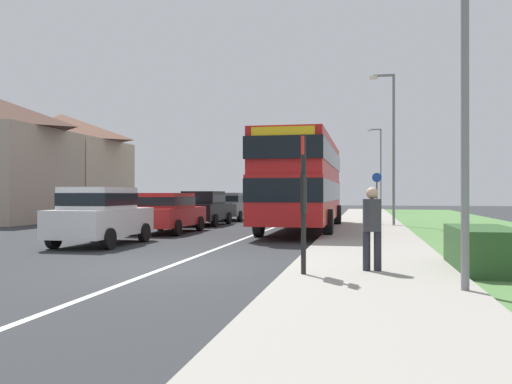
# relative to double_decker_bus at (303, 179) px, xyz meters

# --- Properties ---
(ground_plane) EXTENTS (120.00, 120.00, 0.00)m
(ground_plane) POSITION_rel_double_decker_bus_xyz_m (-1.57, -11.34, -2.14)
(ground_plane) COLOR #2D3033
(lane_marking_centre) EXTENTS (0.14, 60.00, 0.01)m
(lane_marking_centre) POSITION_rel_double_decker_bus_xyz_m (-1.57, -3.34, -2.14)
(lane_marking_centre) COLOR silver
(lane_marking_centre) RESTS_ON ground_plane
(pavement_near_side) EXTENTS (3.20, 68.00, 0.12)m
(pavement_near_side) POSITION_rel_double_decker_bus_xyz_m (2.63, -5.34, -2.08)
(pavement_near_side) COLOR #9E998E
(pavement_near_side) RESTS_ON ground_plane
(roadside_hedge) EXTENTS (1.10, 2.64, 0.90)m
(roadside_hedge) POSITION_rel_double_decker_bus_xyz_m (4.73, -11.12, -1.69)
(roadside_hedge) COLOR #2D5128
(roadside_hedge) RESTS_ON ground_plane
(double_decker_bus) EXTENTS (2.80, 11.23, 3.70)m
(double_decker_bus) POSITION_rel_double_decker_bus_xyz_m (0.00, 0.00, 0.00)
(double_decker_bus) COLOR red
(double_decker_bus) RESTS_ON ground_plane
(parked_car_white) EXTENTS (1.88, 3.91, 1.74)m
(parked_car_white) POSITION_rel_double_decker_bus_xyz_m (-5.25, -7.26, -1.20)
(parked_car_white) COLOR silver
(parked_car_white) RESTS_ON ground_plane
(parked_car_red) EXTENTS (1.92, 4.44, 1.57)m
(parked_car_red) POSITION_rel_double_decker_bus_xyz_m (-5.07, -2.17, -1.27)
(parked_car_red) COLOR #B21E1E
(parked_car_red) RESTS_ON ground_plane
(parked_car_black) EXTENTS (1.92, 4.12, 1.66)m
(parked_car_black) POSITION_rel_double_decker_bus_xyz_m (-5.17, 3.06, -1.23)
(parked_car_black) COLOR black
(parked_car_black) RESTS_ON ground_plane
(parked_car_grey) EXTENTS (1.91, 4.22, 1.59)m
(parked_car_grey) POSITION_rel_double_decker_bus_xyz_m (-5.12, 7.97, -1.26)
(parked_car_grey) COLOR slate
(parked_car_grey) RESTS_ON ground_plane
(pedestrian_at_stop) EXTENTS (0.34, 0.34, 1.67)m
(pedestrian_at_stop) POSITION_rel_double_decker_bus_xyz_m (2.64, -11.89, -1.17)
(pedestrian_at_stop) COLOR #23232D
(pedestrian_at_stop) RESTS_ON ground_plane
(bus_stop_sign) EXTENTS (0.09, 0.52, 2.60)m
(bus_stop_sign) POSITION_rel_double_decker_bus_xyz_m (1.43, -12.54, -0.60)
(bus_stop_sign) COLOR black
(bus_stop_sign) RESTS_ON ground_plane
(cycle_route_sign) EXTENTS (0.44, 0.08, 2.52)m
(cycle_route_sign) POSITION_rel_double_decker_bus_xyz_m (3.06, 3.68, -0.72)
(cycle_route_sign) COLOR slate
(cycle_route_sign) RESTS_ON ground_plane
(street_lamp_near) EXTENTS (1.14, 0.20, 7.26)m
(street_lamp_near) POSITION_rel_double_decker_bus_xyz_m (3.85, -13.66, 2.03)
(street_lamp_near) COLOR slate
(street_lamp_near) RESTS_ON ground_plane
(street_lamp_mid) EXTENTS (1.14, 0.20, 7.01)m
(street_lamp_mid) POSITION_rel_double_decker_bus_xyz_m (3.69, 3.17, 1.91)
(street_lamp_mid) COLOR slate
(street_lamp_mid) RESTS_ON ground_plane
(street_lamp_far) EXTENTS (1.14, 0.20, 6.82)m
(street_lamp_far) POSITION_rel_double_decker_bus_xyz_m (3.67, 22.66, 1.81)
(street_lamp_far) COLOR slate
(street_lamp_far) RESTS_ON ground_plane
(house_terrace_far_side) EXTENTS (7.44, 13.81, 6.87)m
(house_terrace_far_side) POSITION_rel_double_decker_bus_xyz_m (-17.40, 6.97, 1.29)
(house_terrace_far_side) COLOR tan
(house_terrace_far_side) RESTS_ON ground_plane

